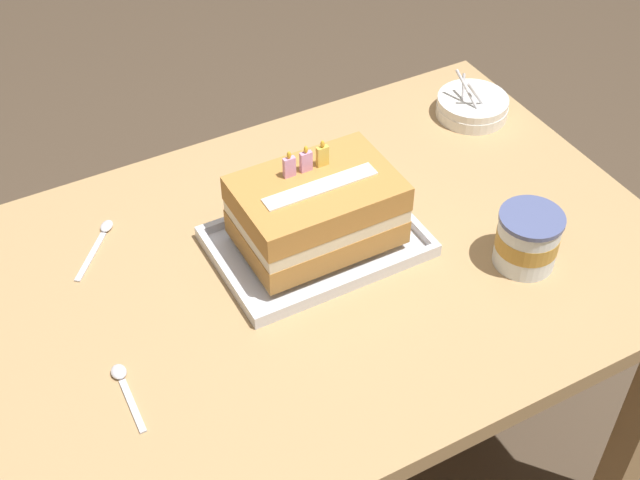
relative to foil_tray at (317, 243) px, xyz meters
name	(u,v)px	position (x,y,z in m)	size (l,w,h in m)	color
dining_table	(323,299)	(-0.01, -0.03, -0.10)	(1.15, 0.80, 0.71)	tan
foil_tray	(317,243)	(0.00, 0.00, 0.00)	(0.34, 0.24, 0.02)	silver
birthday_cake	(317,210)	(0.00, 0.00, 0.08)	(0.26, 0.17, 0.16)	#BB813D
bowl_stack	(472,106)	(0.46, 0.19, 0.01)	(0.14, 0.14, 0.10)	white
ice_cream_tub	(528,239)	(0.29, -0.20, 0.04)	(0.11, 0.11, 0.10)	white
serving_spoon_near_tray	(101,237)	(-0.32, 0.19, 0.00)	(0.11, 0.12, 0.01)	silver
serving_spoon_by_bowls	(123,381)	(-0.39, -0.12, 0.00)	(0.02, 0.13, 0.01)	silver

